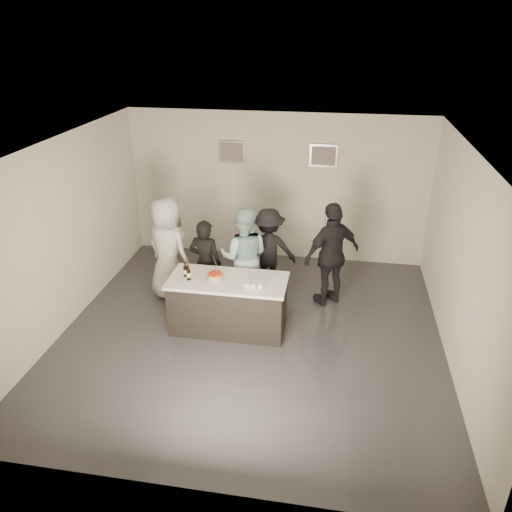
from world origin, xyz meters
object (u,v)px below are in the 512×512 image
at_px(cake, 215,277).
at_px(person_main_black, 206,263).
at_px(person_guest_right, 332,255).
at_px(person_guest_back, 268,250).
at_px(bar_counter, 228,304).
at_px(person_main_blue, 244,257).
at_px(beer_bottle_b, 189,272).
at_px(person_guest_left, 168,249).
at_px(beer_bottle_a, 185,269).

height_order(cake, person_main_black, person_main_black).
relative_size(person_guest_right, person_guest_back, 1.18).
distance_m(bar_counter, person_main_blue, 0.97).
relative_size(beer_bottle_b, person_guest_right, 0.14).
distance_m(beer_bottle_b, person_guest_right, 2.50).
relative_size(beer_bottle_b, person_guest_left, 0.14).
relative_size(person_main_black, person_guest_back, 1.00).
xyz_separation_m(bar_counter, beer_bottle_b, (-0.60, -0.11, 0.58)).
relative_size(person_main_black, person_guest_right, 0.85).
distance_m(bar_counter, person_main_black, 0.96).
bearing_deg(person_guest_left, person_main_blue, -152.71).
relative_size(bar_counter, cake, 7.56).
bearing_deg(person_guest_left, cake, 168.46).
height_order(person_main_black, person_guest_left, person_guest_left).
distance_m(person_main_black, person_guest_back, 1.21).
distance_m(person_main_black, person_main_blue, 0.67).
relative_size(cake, person_main_blue, 0.14).
xyz_separation_m(person_main_black, person_guest_back, (0.99, 0.70, 0.00)).
bearing_deg(beer_bottle_a, cake, -0.25).
distance_m(beer_bottle_a, person_main_blue, 1.16).
relative_size(bar_counter, beer_bottle_a, 7.15).
xyz_separation_m(person_main_black, person_guest_right, (2.13, 0.40, 0.14)).
distance_m(beer_bottle_a, person_guest_right, 2.52).
xyz_separation_m(beer_bottle_b, person_guest_back, (1.03, 1.53, -0.24)).
bearing_deg(person_main_black, cake, 122.04).
height_order(person_main_blue, person_guest_back, person_main_blue).
distance_m(bar_counter, person_guest_back, 1.52).
xyz_separation_m(bar_counter, person_guest_right, (1.58, 1.12, 0.48)).
bearing_deg(bar_counter, person_guest_left, 145.70).
distance_m(beer_bottle_a, beer_bottle_b, 0.13).
height_order(cake, person_guest_right, person_guest_right).
height_order(cake, beer_bottle_a, beer_bottle_a).
distance_m(person_guest_left, person_guest_right, 2.86).
height_order(bar_counter, person_main_black, person_main_black).
relative_size(beer_bottle_a, person_main_blue, 0.14).
bearing_deg(beer_bottle_b, beer_bottle_a, 128.99).
relative_size(cake, person_guest_right, 0.13).
bearing_deg(beer_bottle_b, cake, 13.84).
relative_size(cake, person_guest_back, 0.16).
bearing_deg(person_main_black, person_main_blue, -161.89).
bearing_deg(person_guest_left, person_guest_back, -134.18).
height_order(bar_counter, person_guest_back, person_guest_back).
bearing_deg(beer_bottle_a, person_guest_back, 52.11).
distance_m(beer_bottle_b, person_guest_left, 1.19).
bearing_deg(bar_counter, person_main_black, 127.67).
bearing_deg(beer_bottle_a, person_main_black, 80.22).
bearing_deg(person_main_black, person_guest_back, -138.34).
bearing_deg(beer_bottle_b, person_guest_right, 29.41).
height_order(bar_counter, beer_bottle_b, beer_bottle_b).
bearing_deg(person_main_blue, person_guest_back, -124.77).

